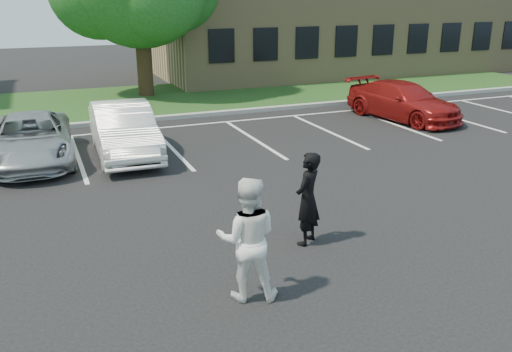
{
  "coord_description": "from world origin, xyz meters",
  "views": [
    {
      "loc": [
        -3.77,
        -8.14,
        4.6
      ],
      "look_at": [
        0.0,
        1.0,
        1.25
      ],
      "focal_mm": 38.0,
      "sensor_mm": 36.0,
      "label": 1
    }
  ],
  "objects_px": {
    "man_white_shirt": "(247,239)",
    "car_silver_minivan": "(31,139)",
    "office_building": "(337,1)",
    "car_red_compact": "(403,101)",
    "car_white_sedan": "(124,130)",
    "man_black_suit": "(308,199)"
  },
  "relations": [
    {
      "from": "man_white_shirt",
      "to": "car_silver_minivan",
      "type": "bearing_deg",
      "value": -50.61
    },
    {
      "from": "office_building",
      "to": "car_red_compact",
      "type": "bearing_deg",
      "value": -109.74
    },
    {
      "from": "man_white_shirt",
      "to": "car_white_sedan",
      "type": "distance_m",
      "value": 8.78
    },
    {
      "from": "man_white_shirt",
      "to": "car_white_sedan",
      "type": "xyz_separation_m",
      "value": [
        -0.46,
        8.76,
        -0.23
      ]
    },
    {
      "from": "man_white_shirt",
      "to": "car_silver_minivan",
      "type": "distance_m",
      "value": 9.59
    },
    {
      "from": "office_building",
      "to": "man_white_shirt",
      "type": "distance_m",
      "value": 27.69
    },
    {
      "from": "office_building",
      "to": "man_white_shirt",
      "type": "height_order",
      "value": "office_building"
    },
    {
      "from": "man_black_suit",
      "to": "car_red_compact",
      "type": "xyz_separation_m",
      "value": [
        8.42,
        8.3,
        -0.21
      ]
    },
    {
      "from": "car_red_compact",
      "to": "man_black_suit",
      "type": "bearing_deg",
      "value": -146.67
    },
    {
      "from": "office_building",
      "to": "man_black_suit",
      "type": "distance_m",
      "value": 25.61
    },
    {
      "from": "man_black_suit",
      "to": "car_white_sedan",
      "type": "relative_size",
      "value": 0.39
    },
    {
      "from": "office_building",
      "to": "car_red_compact",
      "type": "xyz_separation_m",
      "value": [
        -4.8,
        -13.39,
        -3.46
      ]
    },
    {
      "from": "man_white_shirt",
      "to": "car_white_sedan",
      "type": "relative_size",
      "value": 0.43
    },
    {
      "from": "man_black_suit",
      "to": "man_white_shirt",
      "type": "relative_size",
      "value": 0.91
    },
    {
      "from": "man_black_suit",
      "to": "car_red_compact",
      "type": "distance_m",
      "value": 11.82
    },
    {
      "from": "man_white_shirt",
      "to": "car_silver_minivan",
      "type": "height_order",
      "value": "man_white_shirt"
    },
    {
      "from": "car_silver_minivan",
      "to": "car_white_sedan",
      "type": "height_order",
      "value": "car_white_sedan"
    },
    {
      "from": "car_white_sedan",
      "to": "office_building",
      "type": "bearing_deg",
      "value": 44.34
    },
    {
      "from": "car_white_sedan",
      "to": "car_red_compact",
      "type": "height_order",
      "value": "car_white_sedan"
    },
    {
      "from": "man_black_suit",
      "to": "man_white_shirt",
      "type": "height_order",
      "value": "man_white_shirt"
    },
    {
      "from": "car_white_sedan",
      "to": "man_black_suit",
      "type": "bearing_deg",
      "value": -71.62
    },
    {
      "from": "man_black_suit",
      "to": "car_red_compact",
      "type": "relative_size",
      "value": 0.38
    }
  ]
}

